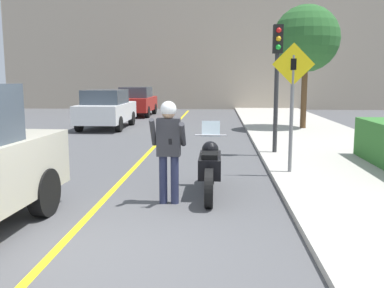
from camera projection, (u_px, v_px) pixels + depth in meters
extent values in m
plane|color=#4C4C4F|center=(103.00, 250.00, 5.40)|extent=(80.00, 80.00, 0.00)
cube|color=#ADA89E|center=(377.00, 179.00, 9.05)|extent=(4.40, 44.00, 0.11)
cube|color=yellow|center=(141.00, 160.00, 11.36)|extent=(0.12, 36.00, 0.01)
cube|color=#B2A38E|center=(199.00, 45.00, 30.37)|extent=(28.00, 1.20, 8.99)
cylinder|color=black|center=(209.00, 188.00, 7.16)|extent=(0.14, 0.66, 0.66)
cylinder|color=black|center=(211.00, 168.00, 8.80)|extent=(0.14, 0.66, 0.66)
cube|color=black|center=(210.00, 165.00, 7.95)|extent=(0.40, 1.15, 0.36)
sphere|color=black|center=(210.00, 150.00, 8.06)|extent=(0.32, 0.32, 0.32)
cube|color=black|center=(210.00, 156.00, 7.65)|extent=(0.28, 0.48, 0.10)
cylinder|color=silver|center=(211.00, 135.00, 8.44)|extent=(0.62, 0.03, 0.03)
cube|color=silver|center=(211.00, 129.00, 8.49)|extent=(0.36, 0.12, 0.31)
cylinder|color=#282D4C|center=(163.00, 180.00, 7.39)|extent=(0.14, 0.14, 0.84)
cylinder|color=#282D4C|center=(175.00, 180.00, 7.38)|extent=(0.14, 0.14, 0.84)
cube|color=#333338|center=(169.00, 137.00, 7.27)|extent=(0.40, 0.22, 0.64)
cylinder|color=#333338|center=(153.00, 132.00, 7.18)|extent=(0.09, 0.39, 0.50)
cylinder|color=#333338|center=(183.00, 134.00, 7.13)|extent=(0.09, 0.45, 0.45)
sphere|color=tan|center=(168.00, 112.00, 7.21)|extent=(0.23, 0.23, 0.23)
sphere|color=white|center=(168.00, 109.00, 7.20)|extent=(0.27, 0.27, 0.27)
cube|color=black|center=(170.00, 141.00, 7.00)|extent=(0.06, 0.05, 0.11)
cylinder|color=black|center=(44.00, 192.00, 6.70)|extent=(0.26, 0.77, 0.76)
cylinder|color=slate|center=(292.00, 115.00, 9.29)|extent=(0.08, 0.08, 2.54)
cube|color=yellow|center=(293.00, 64.00, 9.11)|extent=(0.91, 0.02, 0.91)
cube|color=black|center=(294.00, 64.00, 9.09)|extent=(0.12, 0.01, 0.24)
cylinder|color=#2D2D30|center=(276.00, 90.00, 11.76)|extent=(0.12, 0.12, 3.48)
cube|color=black|center=(278.00, 39.00, 11.53)|extent=(0.26, 0.22, 0.76)
sphere|color=red|center=(279.00, 30.00, 11.38)|extent=(0.14, 0.14, 0.14)
sphere|color=gold|center=(279.00, 39.00, 11.41)|extent=(0.14, 0.14, 0.14)
sphere|color=green|center=(278.00, 47.00, 11.45)|extent=(0.14, 0.14, 0.14)
cylinder|color=brown|center=(304.00, 95.00, 17.71)|extent=(0.24, 0.24, 2.72)
sphere|color=#285B28|center=(306.00, 38.00, 17.37)|extent=(2.70, 2.70, 2.70)
cylinder|color=black|center=(97.00, 118.00, 20.07)|extent=(0.22, 0.64, 0.64)
cylinder|color=black|center=(132.00, 118.00, 19.97)|extent=(0.22, 0.64, 0.64)
cylinder|color=black|center=(79.00, 124.00, 17.50)|extent=(0.22, 0.64, 0.64)
cylinder|color=black|center=(119.00, 124.00, 17.40)|extent=(0.22, 0.64, 0.64)
cube|color=white|center=(107.00, 112.00, 18.67)|extent=(1.80, 4.20, 0.76)
cube|color=#38424C|center=(105.00, 97.00, 18.41)|extent=(1.58, 2.18, 0.60)
cylinder|color=black|center=(128.00, 109.00, 26.35)|extent=(0.22, 0.64, 0.64)
cylinder|color=black|center=(154.00, 109.00, 26.25)|extent=(0.22, 0.64, 0.64)
cylinder|color=black|center=(118.00, 112.00, 23.78)|extent=(0.22, 0.64, 0.64)
cylinder|color=black|center=(147.00, 112.00, 23.68)|extent=(0.22, 0.64, 0.64)
cube|color=#B21E19|center=(137.00, 104.00, 24.96)|extent=(1.80, 4.20, 0.76)
cube|color=#38424C|center=(136.00, 92.00, 24.69)|extent=(1.58, 2.18, 0.60)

